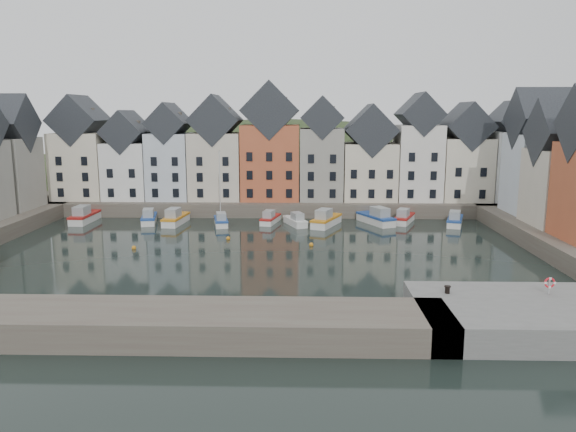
{
  "coord_description": "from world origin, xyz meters",
  "views": [
    {
      "loc": [
        4.98,
        -57.9,
        15.1
      ],
      "look_at": [
        3.29,
        6.0,
        3.32
      ],
      "focal_mm": 35.0,
      "sensor_mm": 36.0,
      "label": 1
    }
  ],
  "objects_px": {
    "boat_d": "(221,221)",
    "life_ring_post": "(550,283)",
    "boat_a": "(84,217)",
    "mooring_bollard": "(447,289)"
  },
  "relations": [
    {
      "from": "boat_d",
      "to": "life_ring_post",
      "type": "distance_m",
      "value": 45.48
    },
    {
      "from": "boat_d",
      "to": "life_ring_post",
      "type": "relative_size",
      "value": 7.93
    },
    {
      "from": "boat_d",
      "to": "mooring_bollard",
      "type": "height_order",
      "value": "boat_d"
    },
    {
      "from": "boat_a",
      "to": "mooring_bollard",
      "type": "bearing_deg",
      "value": -40.61
    },
    {
      "from": "mooring_bollard",
      "to": "life_ring_post",
      "type": "height_order",
      "value": "life_ring_post"
    },
    {
      "from": "boat_a",
      "to": "boat_d",
      "type": "bearing_deg",
      "value": -4.11
    },
    {
      "from": "boat_a",
      "to": "life_ring_post",
      "type": "relative_size",
      "value": 5.4
    },
    {
      "from": "boat_a",
      "to": "boat_d",
      "type": "height_order",
      "value": "boat_d"
    },
    {
      "from": "boat_a",
      "to": "mooring_bollard",
      "type": "relative_size",
      "value": 12.54
    },
    {
      "from": "boat_a",
      "to": "life_ring_post",
      "type": "height_order",
      "value": "life_ring_post"
    }
  ]
}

